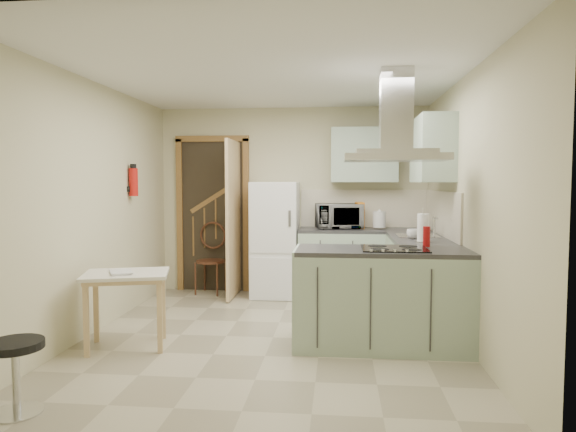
# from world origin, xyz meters

# --- Properties ---
(floor) EXTENTS (4.20, 4.20, 0.00)m
(floor) POSITION_xyz_m (0.00, 0.00, 0.00)
(floor) COLOR tan
(floor) RESTS_ON ground
(ceiling) EXTENTS (4.20, 4.20, 0.00)m
(ceiling) POSITION_xyz_m (0.00, 0.00, 2.50)
(ceiling) COLOR silver
(ceiling) RESTS_ON back_wall
(back_wall) EXTENTS (3.60, 0.00, 3.60)m
(back_wall) POSITION_xyz_m (0.00, 2.10, 1.25)
(back_wall) COLOR beige
(back_wall) RESTS_ON floor
(left_wall) EXTENTS (0.00, 4.20, 4.20)m
(left_wall) POSITION_xyz_m (-1.80, 0.00, 1.25)
(left_wall) COLOR beige
(left_wall) RESTS_ON floor
(right_wall) EXTENTS (0.00, 4.20, 4.20)m
(right_wall) POSITION_xyz_m (1.80, 0.00, 1.25)
(right_wall) COLOR beige
(right_wall) RESTS_ON floor
(doorway) EXTENTS (1.10, 0.12, 2.10)m
(doorway) POSITION_xyz_m (-1.10, 2.07, 1.05)
(doorway) COLOR brown
(doorway) RESTS_ON floor
(fridge) EXTENTS (0.60, 0.60, 1.50)m
(fridge) POSITION_xyz_m (-0.20, 1.80, 0.75)
(fridge) COLOR white
(fridge) RESTS_ON floor
(counter_back) EXTENTS (1.08, 0.60, 0.90)m
(counter_back) POSITION_xyz_m (0.66, 1.80, 0.45)
(counter_back) COLOR #9EB2A0
(counter_back) RESTS_ON floor
(counter_right) EXTENTS (0.60, 1.95, 0.90)m
(counter_right) POSITION_xyz_m (1.50, 1.12, 0.45)
(counter_right) COLOR #9EB2A0
(counter_right) RESTS_ON floor
(splashback) EXTENTS (1.68, 0.02, 0.50)m
(splashback) POSITION_xyz_m (0.96, 2.09, 1.15)
(splashback) COLOR beige
(splashback) RESTS_ON counter_back
(wall_cabinet_back) EXTENTS (0.85, 0.35, 0.70)m
(wall_cabinet_back) POSITION_xyz_m (0.95, 1.93, 1.85)
(wall_cabinet_back) COLOR #9EB2A0
(wall_cabinet_back) RESTS_ON back_wall
(wall_cabinet_right) EXTENTS (0.35, 0.90, 0.70)m
(wall_cabinet_right) POSITION_xyz_m (1.62, 0.85, 1.85)
(wall_cabinet_right) COLOR #9EB2A0
(wall_cabinet_right) RESTS_ON right_wall
(peninsula) EXTENTS (1.55, 0.65, 0.90)m
(peninsula) POSITION_xyz_m (1.02, -0.18, 0.45)
(peninsula) COLOR #9EB2A0
(peninsula) RESTS_ON floor
(hob) EXTENTS (0.58, 0.50, 0.01)m
(hob) POSITION_xyz_m (1.12, -0.18, 0.91)
(hob) COLOR black
(hob) RESTS_ON peninsula
(extractor_hood) EXTENTS (0.90, 0.55, 0.10)m
(extractor_hood) POSITION_xyz_m (1.12, -0.18, 1.72)
(extractor_hood) COLOR silver
(extractor_hood) RESTS_ON ceiling
(sink) EXTENTS (0.45, 0.40, 0.01)m
(sink) POSITION_xyz_m (1.50, 0.95, 0.91)
(sink) COLOR silver
(sink) RESTS_ON counter_right
(fire_extinguisher) EXTENTS (0.10, 0.10, 0.32)m
(fire_extinguisher) POSITION_xyz_m (-1.74, 0.90, 1.50)
(fire_extinguisher) COLOR #B2140F
(fire_extinguisher) RESTS_ON left_wall
(drop_leaf_table) EXTENTS (0.85, 0.73, 0.69)m
(drop_leaf_table) POSITION_xyz_m (-1.28, -0.42, 0.34)
(drop_leaf_table) COLOR tan
(drop_leaf_table) RESTS_ON floor
(bentwood_chair) EXTENTS (0.44, 0.44, 0.87)m
(bentwood_chair) POSITION_xyz_m (-1.09, 1.87, 0.43)
(bentwood_chair) COLOR #4E361A
(bentwood_chair) RESTS_ON floor
(stool) EXTENTS (0.45, 0.45, 0.48)m
(stool) POSITION_xyz_m (-1.45, -1.78, 0.24)
(stool) COLOR black
(stool) RESTS_ON floor
(microwave) EXTENTS (0.64, 0.49, 0.32)m
(microwave) POSITION_xyz_m (0.63, 1.84, 1.06)
(microwave) COLOR black
(microwave) RESTS_ON counter_back
(kettle) EXTENTS (0.19, 0.19, 0.25)m
(kettle) POSITION_xyz_m (1.14, 1.80, 1.02)
(kettle) COLOR silver
(kettle) RESTS_ON counter_back
(cereal_box) EXTENTS (0.12, 0.24, 0.34)m
(cereal_box) POSITION_xyz_m (0.90, 1.89, 1.07)
(cereal_box) COLOR orange
(cereal_box) RESTS_ON counter_back
(soap_bottle) EXTENTS (0.10, 0.10, 0.18)m
(soap_bottle) POSITION_xyz_m (1.66, 1.54, 0.99)
(soap_bottle) COLOR #ADACB8
(soap_bottle) RESTS_ON counter_right
(paper_towel) EXTENTS (0.15, 0.15, 0.29)m
(paper_towel) POSITION_xyz_m (1.47, 0.41, 1.05)
(paper_towel) COLOR white
(paper_towel) RESTS_ON counter_right
(cup) EXTENTS (0.13, 0.13, 0.10)m
(cup) POSITION_xyz_m (1.41, 0.69, 0.95)
(cup) COLOR white
(cup) RESTS_ON counter_right
(red_bottle) EXTENTS (0.08, 0.08, 0.19)m
(red_bottle) POSITION_xyz_m (1.44, 0.03, 0.99)
(red_bottle) COLOR #B10F11
(red_bottle) RESTS_ON peninsula
(book) EXTENTS (0.28, 0.31, 0.11)m
(book) POSITION_xyz_m (-1.39, -0.51, 0.74)
(book) COLOR #9D3437
(book) RESTS_ON drop_leaf_table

